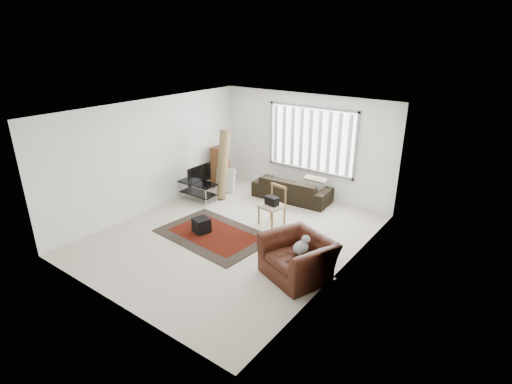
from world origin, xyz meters
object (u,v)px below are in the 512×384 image
(moving_boxes, at_px, (220,169))
(side_chair, at_px, (272,204))
(tv_stand, at_px, (198,187))
(sofa, at_px, (292,185))
(armchair, at_px, (298,255))

(moving_boxes, distance_m, side_chair, 2.79)
(tv_stand, height_order, sofa, sofa)
(sofa, distance_m, armchair, 3.60)
(sofa, xyz_separation_m, armchair, (1.98, -3.01, 0.04))
(tv_stand, height_order, moving_boxes, moving_boxes)
(side_chair, distance_m, armchair, 2.15)
(armchair, bearing_deg, moving_boxes, 168.61)
(sofa, height_order, side_chair, side_chair)
(sofa, bearing_deg, tv_stand, 34.01)
(tv_stand, bearing_deg, side_chair, -0.24)
(tv_stand, relative_size, armchair, 0.70)
(side_chair, bearing_deg, armchair, -34.78)
(side_chair, bearing_deg, tv_stand, -171.42)
(moving_boxes, height_order, side_chair, moving_boxes)
(sofa, bearing_deg, moving_boxes, 6.26)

